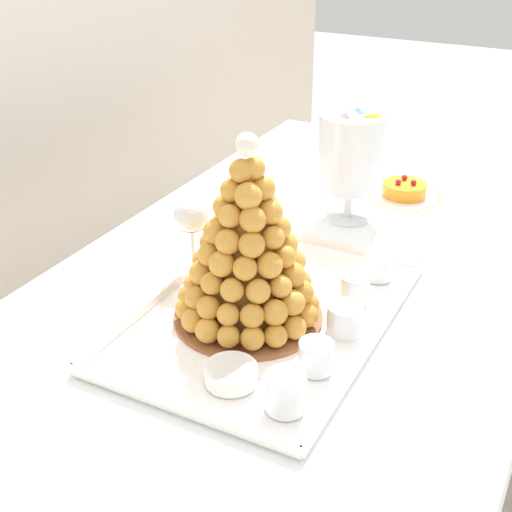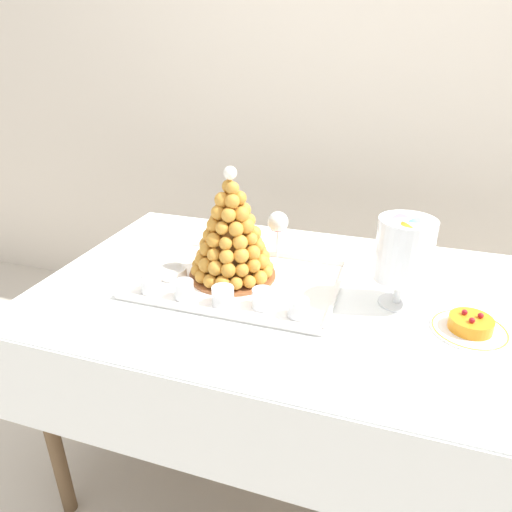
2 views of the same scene
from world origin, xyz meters
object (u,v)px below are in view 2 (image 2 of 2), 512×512
(serving_tray, at_px, (238,281))
(creme_brulee_ramekin, at_px, (173,272))
(croquembouche, at_px, (232,235))
(wine_glass, at_px, (278,224))
(dessert_cup_centre, at_px, (223,297))
(dessert_cup_left, at_px, (151,283))
(dessert_cup_right, at_px, (298,308))
(fruit_tart_plate, at_px, (470,326))
(macaron_goblet, at_px, (404,250))
(dessert_cup_mid_left, at_px, (184,290))
(dessert_cup_mid_right, at_px, (262,299))

(serving_tray, bearing_deg, creme_brulee_ramekin, -169.52)
(croquembouche, distance_m, wine_glass, 0.19)
(dessert_cup_centre, bearing_deg, dessert_cup_left, 178.77)
(dessert_cup_right, height_order, fruit_tart_plate, dessert_cup_right)
(fruit_tart_plate, bearing_deg, macaron_goblet, 155.95)
(dessert_cup_right, bearing_deg, dessert_cup_mid_left, -178.72)
(croquembouche, bearing_deg, creme_brulee_ramekin, -160.35)
(dessert_cup_centre, distance_m, dessert_cup_mid_right, 0.11)
(serving_tray, xyz_separation_m, croquembouche, (-0.03, 0.02, 0.13))
(dessert_cup_right, bearing_deg, fruit_tart_plate, 10.06)
(dessert_cup_mid_left, bearing_deg, serving_tray, 51.86)
(macaron_goblet, bearing_deg, dessert_cup_mid_left, -164.03)
(creme_brulee_ramekin, bearing_deg, dessert_cup_left, -99.83)
(dessert_cup_mid_left, relative_size, wine_glass, 0.33)
(croquembouche, bearing_deg, dessert_cup_right, -32.94)
(dessert_cup_mid_left, relative_size, dessert_cup_centre, 0.91)
(dessert_cup_mid_right, xyz_separation_m, macaron_goblet, (0.34, 0.14, 0.13))
(dessert_cup_left, distance_m, dessert_cup_mid_right, 0.32)
(macaron_goblet, bearing_deg, croquembouche, 179.81)
(dessert_cup_left, relative_size, wine_glass, 0.36)
(dessert_cup_mid_right, bearing_deg, croquembouche, 134.06)
(serving_tray, distance_m, dessert_cup_centre, 0.14)
(serving_tray, height_order, dessert_cup_mid_left, dessert_cup_mid_left)
(dessert_cup_mid_left, xyz_separation_m, dessert_cup_mid_right, (0.22, 0.02, 0.00))
(dessert_cup_mid_right, distance_m, macaron_goblet, 0.39)
(dessert_cup_mid_left, relative_size, dessert_cup_mid_right, 0.98)
(creme_brulee_ramekin, xyz_separation_m, macaron_goblet, (0.65, 0.06, 0.14))
(fruit_tart_plate, height_order, wine_glass, wine_glass)
(serving_tray, xyz_separation_m, dessert_cup_centre, (0.01, -0.14, 0.03))
(dessert_cup_mid_left, distance_m, macaron_goblet, 0.60)
(wine_glass, bearing_deg, dessert_cup_centre, -99.73)
(dessert_cup_centre, distance_m, creme_brulee_ramekin, 0.23)
(macaron_goblet, bearing_deg, dessert_cup_centre, -159.89)
(dessert_cup_right, distance_m, macaron_goblet, 0.31)
(croquembouche, relative_size, dessert_cup_left, 5.73)
(serving_tray, xyz_separation_m, fruit_tart_plate, (0.63, -0.06, 0.01))
(croquembouche, distance_m, creme_brulee_ramekin, 0.21)
(dessert_cup_left, height_order, dessert_cup_mid_right, dessert_cup_left)
(dessert_cup_mid_right, height_order, macaron_goblet, macaron_goblet)
(fruit_tart_plate, bearing_deg, serving_tray, 174.85)
(creme_brulee_ramekin, relative_size, wine_glass, 0.50)
(dessert_cup_centre, bearing_deg, dessert_cup_right, 2.65)
(croquembouche, bearing_deg, wine_glass, 61.53)
(dessert_cup_left, bearing_deg, croquembouche, 40.70)
(dessert_cup_right, xyz_separation_m, wine_glass, (-0.15, 0.32, 0.09))
(macaron_goblet, distance_m, wine_glass, 0.42)
(dessert_cup_left, relative_size, creme_brulee_ramekin, 0.72)
(macaron_goblet, bearing_deg, dessert_cup_right, -147.44)
(dessert_cup_mid_right, bearing_deg, dessert_cup_centre, -168.47)
(creme_brulee_ramekin, height_order, fruit_tart_plate, fruit_tart_plate)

